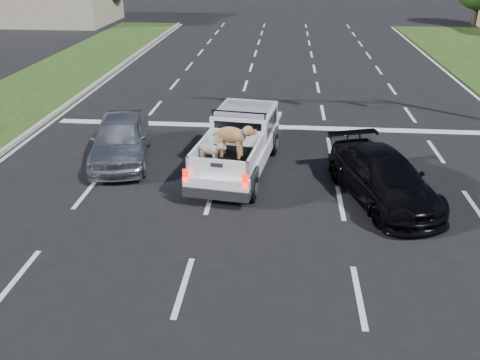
# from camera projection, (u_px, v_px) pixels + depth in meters

# --- Properties ---
(ground) EXTENTS (160.00, 160.00, 0.00)m
(ground) POSITION_uv_depth(u_px,v_px,m) (270.00, 292.00, 10.12)
(ground) COLOR black
(ground) RESTS_ON ground
(road_markings) EXTENTS (17.75, 60.00, 0.01)m
(road_markings) POSITION_uv_depth(u_px,v_px,m) (277.00, 163.00, 16.04)
(road_markings) COLOR silver
(road_markings) RESTS_ON ground
(pickup_truck) EXTENTS (2.42, 5.13, 1.85)m
(pickup_truck) POSITION_uv_depth(u_px,v_px,m) (238.00, 143.00, 15.21)
(pickup_truck) COLOR black
(pickup_truck) RESTS_ON ground
(silver_sedan) EXTENTS (2.51, 4.49, 1.44)m
(silver_sedan) POSITION_uv_depth(u_px,v_px,m) (120.00, 139.00, 15.96)
(silver_sedan) COLOR #B2B5B9
(silver_sedan) RESTS_ON ground
(black_coupe) EXTENTS (3.06, 4.75, 1.28)m
(black_coupe) POSITION_uv_depth(u_px,v_px,m) (383.00, 178.00, 13.50)
(black_coupe) COLOR black
(black_coupe) RESTS_ON ground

